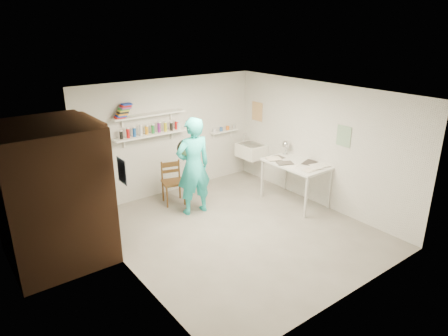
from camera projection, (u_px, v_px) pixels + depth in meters
floor at (238, 231)px, 6.98m from camera, size 4.00×4.50×0.02m
ceiling at (240, 92)px, 6.15m from camera, size 4.00×4.50×0.02m
wall_back at (170, 137)px, 8.26m from camera, size 4.00×0.02×2.40m
wall_front at (355, 216)px, 4.88m from camera, size 4.00×0.02×2.40m
wall_left at (124, 196)px, 5.43m from camera, size 0.02×4.50×2.40m
wall_right at (319, 145)px, 7.71m from camera, size 0.02×4.50×2.40m
doorway_recess at (99, 186)px, 6.30m from camera, size 0.02×0.90×2.00m
corridor_box at (52, 194)px, 5.88m from camera, size 1.40×1.50×2.10m
door_lintel at (93, 121)px, 5.95m from camera, size 0.06×1.05×0.10m
door_jamb_near at (112, 196)px, 5.93m from camera, size 0.06×0.10×2.00m
door_jamb_far at (89, 176)px, 6.68m from camera, size 0.06×0.10×2.00m
shelf_lower at (151, 135)px, 7.83m from camera, size 1.50×0.22×0.03m
shelf_upper at (149, 115)px, 7.69m from camera, size 1.50×0.22×0.03m
ledge_shelf at (224, 131)px, 8.98m from camera, size 0.70×0.14×0.03m
poster_left at (122, 171)px, 5.36m from camera, size 0.01×0.28×0.36m
poster_right_a at (257, 111)px, 8.92m from camera, size 0.01×0.34×0.42m
poster_right_b at (344, 136)px, 7.18m from camera, size 0.01×0.30×0.38m
belfast_sink at (251, 151)px, 9.00m from camera, size 0.48×0.60×0.30m
man at (193, 166)px, 7.35m from camera, size 0.72×0.51×1.85m
wall_clock at (186, 148)px, 7.40m from camera, size 0.34×0.07×0.33m
wooden_chair at (173, 182)px, 7.91m from camera, size 0.50×0.49×0.89m
work_table at (295, 183)px, 7.93m from camera, size 0.76×1.27×0.85m
desk_lamp at (286, 144)px, 8.21m from camera, size 0.16×0.16×0.16m
spray_cans at (150, 130)px, 7.79m from camera, size 1.32×0.06×0.17m
book_stack at (123, 111)px, 7.35m from camera, size 0.34×0.14×0.25m
ledge_pots at (224, 129)px, 8.96m from camera, size 0.48×0.07×0.09m
papers at (296, 162)px, 7.78m from camera, size 0.30×0.22×0.03m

